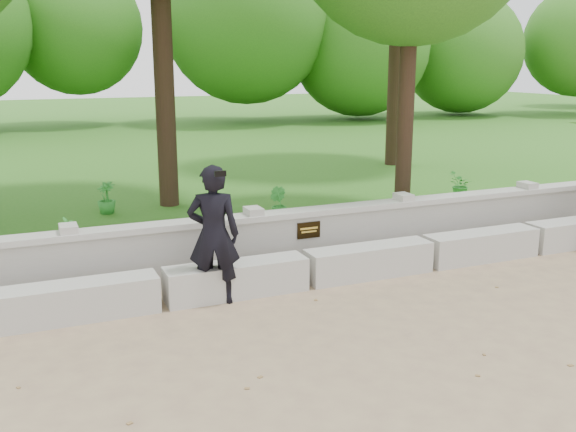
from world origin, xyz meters
name	(u,v)px	position (x,y,z in m)	size (l,w,h in m)	color
ground	(376,338)	(0.00, 0.00, 0.00)	(80.00, 80.00, 0.00)	#9B845F
lawn	(142,158)	(0.00, 14.00, 0.12)	(40.00, 22.00, 0.25)	#2C6A1A
concrete_bench	(306,270)	(0.00, 1.90, 0.22)	(11.90, 0.45, 0.45)	#B0AEA7
parapet_wall	(286,240)	(0.00, 2.60, 0.46)	(12.50, 0.35, 0.90)	#A6A49D
man_main	(214,235)	(-1.33, 1.79, 0.90)	(0.76, 0.70, 1.79)	black
shrub_a	(69,235)	(-2.92, 3.90, 0.53)	(0.29, 0.20, 0.55)	#2D822C
shrub_b	(278,204)	(0.67, 4.54, 0.55)	(0.33, 0.27, 0.61)	#2D822C
shrub_c	(460,185)	(4.88, 4.87, 0.52)	(0.49, 0.42, 0.54)	#2D822C
shrub_d	(106,198)	(-2.06, 6.31, 0.55)	(0.33, 0.30, 0.60)	#2D822C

